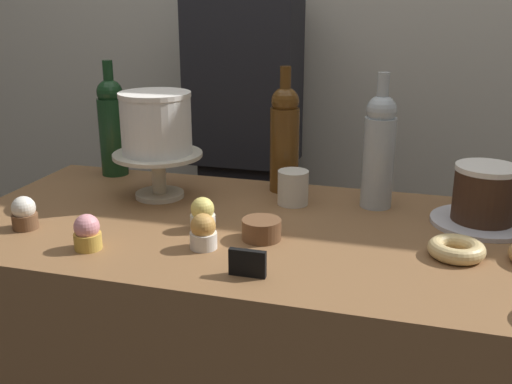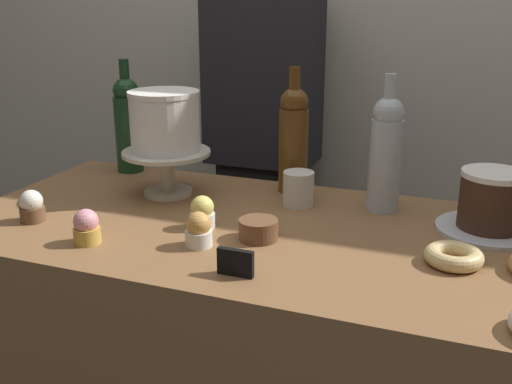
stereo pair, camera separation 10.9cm
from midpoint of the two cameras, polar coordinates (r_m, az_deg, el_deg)
back_wall at (r=2.13m, az=5.47°, el=15.79°), size 6.00×0.05×2.60m
cake_stand_pedestal at (r=1.53m, az=-11.39°, el=2.37°), size 0.23×0.23×0.12m
white_layer_cake at (r=1.50m, az=-11.66°, el=6.51°), size 0.18×0.18×0.15m
silver_serving_platter at (r=1.42m, az=18.81°, el=-2.78°), size 0.23×0.23×0.01m
chocolate_round_cake at (r=1.39m, az=19.10°, el=-0.14°), size 0.14×0.14×0.13m
wine_bottle_green at (r=1.75m, az=-15.44°, el=6.21°), size 0.08×0.08×0.33m
wine_bottle_clear at (r=1.44m, az=9.63°, el=4.07°), size 0.08×0.08×0.33m
wine_bottle_amber at (r=1.54m, az=0.79°, el=5.28°), size 0.08×0.08×0.33m
cupcake_strawberry at (r=1.26m, az=-18.32°, el=-3.79°), size 0.06×0.06×0.07m
cupcake_vanilla at (r=1.42m, az=-23.47°, el=-1.95°), size 0.06×0.06×0.07m
cupcake_caramel at (r=1.22m, az=-7.66°, el=-3.88°), size 0.06×0.06×0.07m
cupcake_lemon at (r=1.31m, az=-7.53°, el=-2.20°), size 0.06×0.06×0.07m
donut_glazed at (r=1.22m, az=16.33°, el=-5.34°), size 0.11×0.11×0.03m
cookie_stack at (r=1.25m, az=-1.95°, el=-3.64°), size 0.08×0.08×0.04m
price_sign_chalkboard at (r=1.09m, az=-3.70°, el=-6.89°), size 0.07×0.01×0.05m
coffee_cup_ceramic at (r=1.46m, az=1.46°, el=0.41°), size 0.08×0.08×0.08m
barista_figure at (r=2.06m, az=-2.63°, el=2.75°), size 0.36×0.22×1.60m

